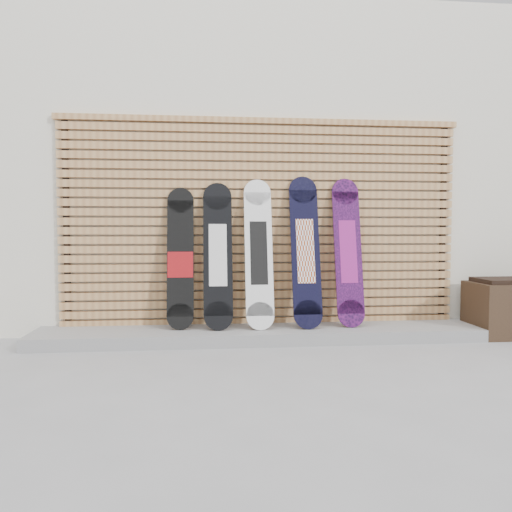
% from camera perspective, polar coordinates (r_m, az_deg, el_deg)
% --- Properties ---
extents(ground, '(80.00, 80.00, 0.00)m').
position_cam_1_polar(ground, '(4.51, 3.97, -11.33)').
color(ground, gray).
rests_on(ground, ground).
extents(building, '(12.00, 5.00, 3.60)m').
position_cam_1_polar(building, '(7.94, 3.35, 7.93)').
color(building, silver).
rests_on(building, ground).
extents(concrete_step, '(4.60, 0.70, 0.12)m').
position_cam_1_polar(concrete_step, '(5.13, 1.02, -8.87)').
color(concrete_step, gray).
rests_on(concrete_step, ground).
extents(slat_wall, '(4.26, 0.08, 2.29)m').
position_cam_1_polar(slat_wall, '(5.31, 0.67, 3.98)').
color(slat_wall, '#AF7B49').
rests_on(slat_wall, ground).
extents(snowboard_0, '(0.27, 0.31, 1.43)m').
position_cam_1_polar(snowboard_0, '(5.11, -8.64, -0.30)').
color(snowboard_0, black).
rests_on(snowboard_0, concrete_step).
extents(snowboard_1, '(0.29, 0.38, 1.49)m').
position_cam_1_polar(snowboard_1, '(5.07, -4.38, 0.11)').
color(snowboard_1, black).
rests_on(snowboard_1, concrete_step).
extents(snowboard_2, '(0.28, 0.39, 1.53)m').
position_cam_1_polar(snowboard_2, '(5.09, 0.31, 0.36)').
color(snowboard_2, white).
rests_on(snowboard_2, concrete_step).
extents(snowboard_3, '(0.30, 0.40, 1.56)m').
position_cam_1_polar(snowboard_3, '(5.16, 5.66, 0.57)').
color(snowboard_3, black).
rests_on(snowboard_3, concrete_step).
extents(snowboard_4, '(0.29, 0.35, 1.55)m').
position_cam_1_polar(snowboard_4, '(5.29, 10.47, 0.50)').
color(snowboard_4, black).
rests_on(snowboard_4, concrete_step).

